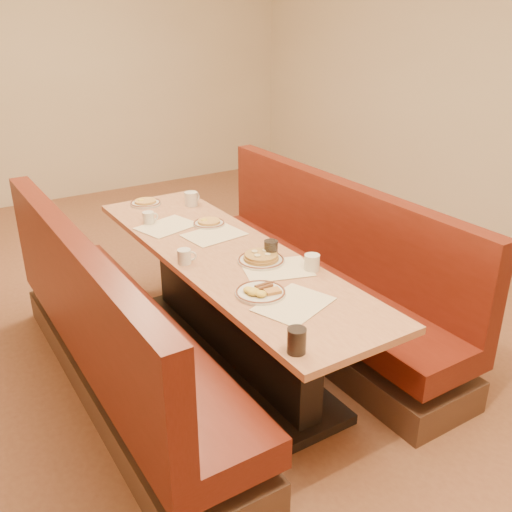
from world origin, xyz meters
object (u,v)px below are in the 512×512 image
coffee_mug_c (191,198)px  soda_tumbler_mid (271,250)px  pancake_plate (261,259)px  diner_table (227,307)px  booth_left (115,343)px  soda_tumbler_near (297,341)px  eggs_plate (260,292)px  booth_right (319,281)px  coffee_mug_a (312,262)px  coffee_mug_d (149,217)px  coffee_mug_b (185,256)px

coffee_mug_c → soda_tumbler_mid: (-0.04, -1.12, 0.00)m
pancake_plate → coffee_mug_c: size_ratio=2.04×
diner_table → booth_left: 0.73m
booth_left → soda_tumbler_mid: 1.03m
booth_left → soda_tumbler_near: size_ratio=21.70×
booth_left → eggs_plate: (0.61, -0.57, 0.40)m
soda_tumbler_mid → coffee_mug_c: bearing=87.7°
booth_right → soda_tumbler_mid: booth_right is taller
coffee_mug_c → soda_tumbler_near: soda_tumbler_near is taller
diner_table → soda_tumbler_near: (-0.28, -1.10, 0.43)m
coffee_mug_a → coffee_mug_c: size_ratio=0.90×
booth_right → pancake_plate: booth_right is taller
coffee_mug_c → coffee_mug_d: 0.46m
coffee_mug_c → soda_tumbler_near: size_ratio=1.15×
coffee_mug_c → booth_left: bearing=-156.0°
diner_table → coffee_mug_a: bearing=-59.1°
coffee_mug_b → soda_tumbler_near: soda_tumbler_near is taller
diner_table → coffee_mug_d: (-0.20, 0.71, 0.42)m
coffee_mug_c → diner_table: bearing=-123.1°
coffee_mug_b → coffee_mug_a: bearing=-15.2°
diner_table → pancake_plate: bearing=-66.6°
eggs_plate → coffee_mug_d: 1.29m
diner_table → booth_left: size_ratio=1.00×
pancake_plate → soda_tumbler_mid: (0.08, 0.01, 0.03)m
booth_right → soda_tumbler_near: bearing=-132.7°
coffee_mug_d → soda_tumbler_mid: 1.00m
eggs_plate → soda_tumbler_mid: (0.30, 0.35, 0.04)m
pancake_plate → soda_tumbler_near: soda_tumbler_near is taller
booth_left → soda_tumbler_near: booth_left is taller
soda_tumbler_near → coffee_mug_d: bearing=87.3°
booth_left → coffee_mug_d: size_ratio=23.07×
pancake_plate → coffee_mug_a: coffee_mug_a is taller
booth_right → coffee_mug_c: (-0.51, 0.90, 0.44)m
eggs_plate → coffee_mug_c: bearing=76.8°
soda_tumbler_near → coffee_mug_c: bearing=75.9°
booth_left → coffee_mug_a: bearing=-25.0°
soda_tumbler_mid → coffee_mug_a: bearing=-67.0°
booth_left → coffee_mug_a: size_ratio=20.92×
booth_left → soda_tumbler_mid: (0.91, -0.22, 0.44)m
booth_right → coffee_mug_c: bearing=119.6°
pancake_plate → coffee_mug_b: bearing=149.7°
diner_table → pancake_plate: (0.10, -0.23, 0.40)m
pancake_plate → coffee_mug_c: 1.14m
booth_right → soda_tumbler_mid: (-0.56, -0.22, 0.44)m
pancake_plate → eggs_plate: bearing=-123.5°
pancake_plate → coffee_mug_b: size_ratio=2.51×
coffee_mug_a → soda_tumbler_mid: size_ratio=1.07×
diner_table → booth_right: (0.73, 0.00, -0.01)m
booth_left → coffee_mug_c: 1.38m
coffee_mug_c → soda_tumbler_mid: soda_tumbler_mid is taller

